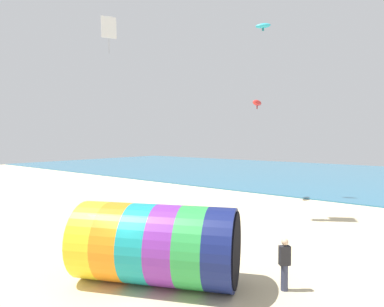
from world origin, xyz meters
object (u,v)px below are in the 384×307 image
at_px(kite_handler, 285,264).
at_px(kite_red_parafoil, 257,103).
at_px(kite_white_diamond, 109,28).
at_px(giant_inflatable_tube, 157,244).
at_px(kite_cyan_parafoil, 263,26).

relative_size(kite_handler, kite_red_parafoil, 1.12).
distance_m(kite_handler, kite_white_diamond, 20.21).
height_order(giant_inflatable_tube, kite_cyan_parafoil, kite_cyan_parafoil).
relative_size(giant_inflatable_tube, kite_red_parafoil, 3.96).
bearing_deg(kite_red_parafoil, kite_handler, -58.33).
height_order(giant_inflatable_tube, kite_red_parafoil, kite_red_parafoil).
bearing_deg(kite_white_diamond, kite_cyan_parafoil, 56.98).
distance_m(giant_inflatable_tube, kite_cyan_parafoil, 22.22).
bearing_deg(kite_cyan_parafoil, kite_red_parafoil, -121.90).
height_order(giant_inflatable_tube, kite_white_diamond, kite_white_diamond).
distance_m(kite_white_diamond, kite_cyan_parafoil, 12.43).
height_order(kite_handler, kite_white_diamond, kite_white_diamond).
height_order(kite_handler, kite_red_parafoil, kite_red_parafoil).
bearing_deg(kite_cyan_parafoil, kite_handler, -59.77).
relative_size(giant_inflatable_tube, kite_cyan_parafoil, 4.67).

